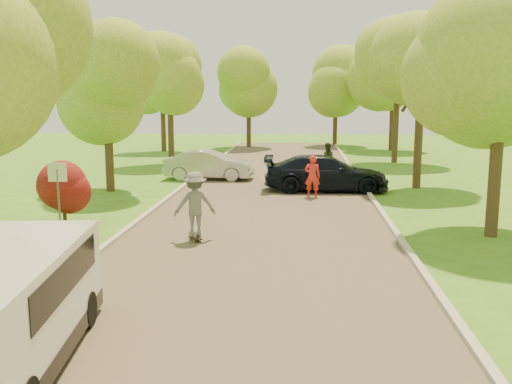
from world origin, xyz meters
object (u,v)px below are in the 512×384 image
(skateboarder, at_px, (195,204))
(person_olive, at_px, (327,159))
(silver_sedan, at_px, (209,165))
(dark_sedan, at_px, (326,173))
(minivan, at_px, (2,309))
(street_sign, at_px, (58,184))
(longboard, at_px, (195,236))
(person_striped, at_px, (312,176))

(skateboarder, distance_m, person_olive, 14.59)
(silver_sedan, bearing_deg, dark_sedan, -115.77)
(minivan, relative_size, dark_sedan, 0.93)
(skateboarder, bearing_deg, street_sign, -20.40)
(silver_sedan, height_order, person_olive, person_olive)
(skateboarder, bearing_deg, longboard, 180.00)
(minivan, bearing_deg, silver_sedan, 83.38)
(street_sign, bearing_deg, dark_sedan, 47.33)
(longboard, bearing_deg, street_sign, -20.40)
(street_sign, height_order, minivan, street_sign)
(longboard, height_order, skateboarder, skateboarder)
(minivan, relative_size, longboard, 5.07)
(person_striped, distance_m, person_olive, 6.77)
(street_sign, xyz_separation_m, silver_sedan, (2.50, 11.79, -0.84))
(silver_sedan, height_order, dark_sedan, dark_sedan)
(minivan, xyz_separation_m, skateboarder, (1.42, 7.94, 0.10))
(silver_sedan, distance_m, longboard, 12.00)
(minivan, xyz_separation_m, person_striped, (4.89, 15.16, -0.08))
(dark_sedan, relative_size, skateboarder, 2.90)
(longboard, height_order, person_striped, person_striped)
(minivan, bearing_deg, dark_sedan, 64.98)
(skateboarder, height_order, person_striped, skateboarder)
(street_sign, relative_size, skateboarder, 1.18)
(silver_sedan, height_order, person_striped, person_striped)
(dark_sedan, relative_size, longboard, 5.45)
(dark_sedan, bearing_deg, minivan, 160.61)
(silver_sedan, relative_size, person_striped, 2.54)
(street_sign, relative_size, silver_sedan, 0.50)
(minivan, relative_size, silver_sedan, 1.14)
(person_olive, bearing_deg, minivan, 71.27)
(street_sign, distance_m, minivan, 8.46)
(silver_sedan, xyz_separation_m, longboard, (1.52, -11.88, -0.62))
(street_sign, height_order, silver_sedan, street_sign)
(person_olive, bearing_deg, skateboarder, 68.73)
(street_sign, height_order, person_striped, street_sign)
(minivan, xyz_separation_m, dark_sedan, (5.50, 16.82, -0.16))
(silver_sedan, relative_size, longboard, 4.46)
(minivan, relative_size, person_olive, 2.94)
(person_striped, bearing_deg, silver_sedan, -36.67)
(person_striped, relative_size, person_olive, 1.02)
(silver_sedan, distance_m, person_olive, 6.20)
(minivan, xyz_separation_m, silver_sedan, (-0.10, 19.82, -0.22))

